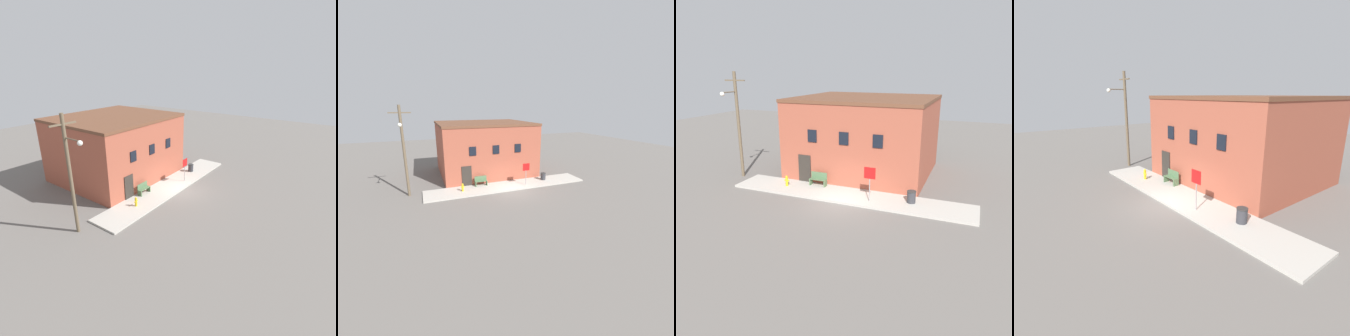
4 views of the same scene
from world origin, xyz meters
The scene contains 8 objects.
ground_plane centered at (0.00, 0.00, 0.00)m, with size 80.00×80.00×0.00m, color #66605B.
sidewalk centered at (0.00, 1.39, 0.07)m, with size 16.69×2.77×0.15m.
brick_building centered at (-0.83, 7.46, 3.10)m, with size 10.64×9.50×6.19m.
fire_hydrant centered at (-4.72, 1.33, 0.54)m, with size 0.40×0.19×0.78m.
stop_sign centered at (1.73, 0.82, 1.76)m, with size 0.75×0.06×2.28m.
bench centered at (-2.65, 2.31, 0.60)m, with size 1.25×0.44×0.97m.
trash_bin centered at (4.26, 1.65, 0.54)m, with size 0.57×0.57×0.78m.
utility_pole centered at (-9.48, 2.26, 4.40)m, with size 1.80×1.72×8.15m.
Camera 3 is at (7.68, -17.82, 8.25)m, focal length 35.00 mm.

